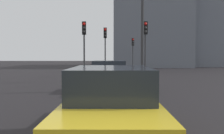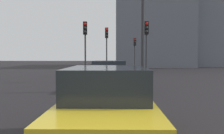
{
  "view_description": "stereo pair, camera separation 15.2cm",
  "coord_description": "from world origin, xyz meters",
  "px_view_note": "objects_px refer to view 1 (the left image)",
  "views": [
    {
      "loc": [
        -2.96,
        0.05,
        1.82
      ],
      "look_at": [
        8.12,
        0.1,
        1.28
      ],
      "focal_mm": 37.49,
      "sensor_mm": 36.0,
      "label": 1
    },
    {
      "loc": [
        -2.96,
        -0.1,
        1.82
      ],
      "look_at": [
        8.12,
        0.1,
        1.28
      ],
      "focal_mm": 37.49,
      "sensor_mm": 36.0,
      "label": 2
    }
  ],
  "objects_px": {
    "car_silver_lead": "(109,76)",
    "traffic_light_far_left": "(133,47)",
    "traffic_light_near_right": "(84,39)",
    "traffic_light_near_left": "(145,39)",
    "traffic_light_far_right": "(105,42)",
    "car_yellow_second": "(111,104)"
  },
  "relations": [
    {
      "from": "car_silver_lead",
      "to": "traffic_light_far_left",
      "type": "bearing_deg",
      "value": -8.27
    },
    {
      "from": "car_silver_lead",
      "to": "traffic_light_near_right",
      "type": "distance_m",
      "value": 5.09
    },
    {
      "from": "traffic_light_near_right",
      "to": "traffic_light_far_left",
      "type": "relative_size",
      "value": 1.07
    },
    {
      "from": "car_silver_lead",
      "to": "traffic_light_near_right",
      "type": "xyz_separation_m",
      "value": [
        4.18,
        1.83,
        2.26
      ]
    },
    {
      "from": "traffic_light_near_left",
      "to": "traffic_light_far_right",
      "type": "bearing_deg",
      "value": -145.49
    },
    {
      "from": "traffic_light_near_left",
      "to": "traffic_light_far_right",
      "type": "relative_size",
      "value": 0.99
    },
    {
      "from": "car_silver_lead",
      "to": "traffic_light_near_right",
      "type": "relative_size",
      "value": 1.0
    },
    {
      "from": "traffic_light_near_right",
      "to": "traffic_light_far_right",
      "type": "distance_m",
      "value": 4.37
    },
    {
      "from": "traffic_light_far_left",
      "to": "traffic_light_far_right",
      "type": "relative_size",
      "value": 0.92
    },
    {
      "from": "traffic_light_far_left",
      "to": "traffic_light_far_right",
      "type": "bearing_deg",
      "value": -26.15
    },
    {
      "from": "traffic_light_far_right",
      "to": "traffic_light_far_left",
      "type": "bearing_deg",
      "value": 155.51
    },
    {
      "from": "traffic_light_near_left",
      "to": "traffic_light_far_left",
      "type": "distance_m",
      "value": 11.64
    },
    {
      "from": "traffic_light_far_left",
      "to": "car_yellow_second",
      "type": "bearing_deg",
      "value": -10.09
    },
    {
      "from": "traffic_light_far_left",
      "to": "traffic_light_far_right",
      "type": "height_order",
      "value": "traffic_light_far_right"
    },
    {
      "from": "car_silver_lead",
      "to": "traffic_light_far_left",
      "type": "xyz_separation_m",
      "value": [
        15.9,
        -2.56,
        2.08
      ]
    },
    {
      "from": "traffic_light_near_right",
      "to": "traffic_light_near_left",
      "type": "bearing_deg",
      "value": 86.26
    },
    {
      "from": "car_yellow_second",
      "to": "traffic_light_far_left",
      "type": "relative_size",
      "value": 1.23
    },
    {
      "from": "traffic_light_far_right",
      "to": "car_yellow_second",
      "type": "bearing_deg",
      "value": -0.02
    },
    {
      "from": "traffic_light_near_right",
      "to": "traffic_light_far_left",
      "type": "xyz_separation_m",
      "value": [
        11.72,
        -4.39,
        -0.18
      ]
    },
    {
      "from": "traffic_light_near_left",
      "to": "traffic_light_near_right",
      "type": "distance_m",
      "value": 4.28
    },
    {
      "from": "car_yellow_second",
      "to": "traffic_light_near_right",
      "type": "xyz_separation_m",
      "value": [
        11.25,
        1.97,
        2.25
      ]
    },
    {
      "from": "traffic_light_far_left",
      "to": "traffic_light_near_right",
      "type": "bearing_deg",
      "value": -24.62
    }
  ]
}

